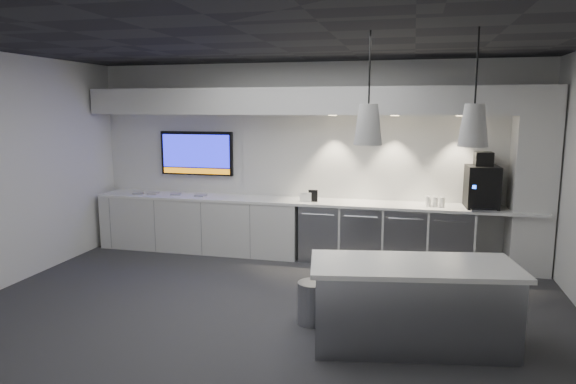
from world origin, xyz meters
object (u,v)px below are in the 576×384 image
(wall_tv, at_px, (197,153))
(island, at_px, (412,304))
(coffee_machine, at_px, (482,185))
(bin, at_px, (313,303))

(wall_tv, height_order, island, wall_tv)
(wall_tv, bearing_deg, coffee_machine, -3.17)
(wall_tv, xyz_separation_m, island, (3.52, -2.99, -1.14))
(wall_tv, xyz_separation_m, coffee_machine, (4.44, -0.25, -0.33))
(wall_tv, relative_size, coffee_machine, 1.58)
(wall_tv, relative_size, island, 0.60)
(wall_tv, distance_m, island, 4.76)
(island, distance_m, bin, 1.10)
(wall_tv, bearing_deg, bin, -47.30)
(island, xyz_separation_m, bin, (-1.04, 0.29, -0.19))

